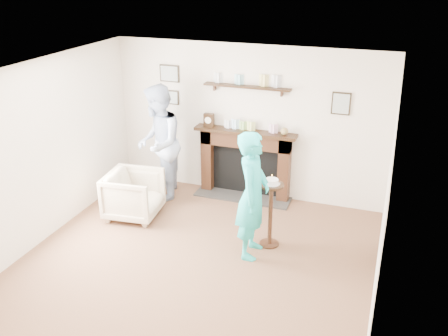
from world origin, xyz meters
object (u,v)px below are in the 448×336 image
(armchair, at_px, (135,216))
(man, at_px, (161,197))
(pedestal_table, at_px, (271,202))
(woman, at_px, (251,253))

(armchair, height_order, man, man)
(armchair, bearing_deg, man, -12.57)
(armchair, xyz_separation_m, man, (0.08, 0.73, 0.00))
(man, height_order, pedestal_table, pedestal_table)
(woman, bearing_deg, armchair, 74.96)
(man, bearing_deg, pedestal_table, 48.46)
(pedestal_table, bearing_deg, woman, -120.64)
(woman, bearing_deg, pedestal_table, -34.03)
(man, distance_m, pedestal_table, 2.35)
(woman, distance_m, pedestal_table, 0.74)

